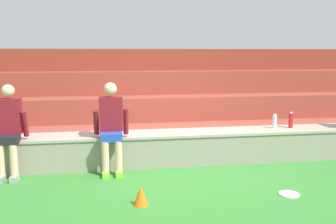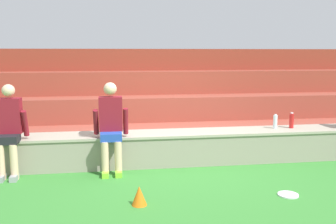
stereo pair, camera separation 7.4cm
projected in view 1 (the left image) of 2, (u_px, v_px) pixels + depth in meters
ground_plane at (176, 168)px, 6.07m from camera, size 80.00×80.00×0.00m
stone_seating_wall at (173, 147)px, 6.31m from camera, size 9.09×0.63×0.54m
brick_bleachers at (157, 104)px, 8.29m from camera, size 10.20×2.51×1.94m
person_far_left at (9, 128)px, 5.57m from camera, size 0.51×0.55×1.39m
person_left_of_center at (111, 125)px, 5.77m from camera, size 0.54×0.54×1.40m
water_bottle_near_left at (291, 120)px, 6.63m from camera, size 0.08×0.08×0.28m
water_bottle_center_gap at (275, 121)px, 6.59m from camera, size 0.07×0.07×0.26m
frisbee at (289, 194)px, 4.92m from camera, size 0.27×0.27×0.02m
sports_cone at (141, 196)px, 4.57m from camera, size 0.19×0.19×0.24m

